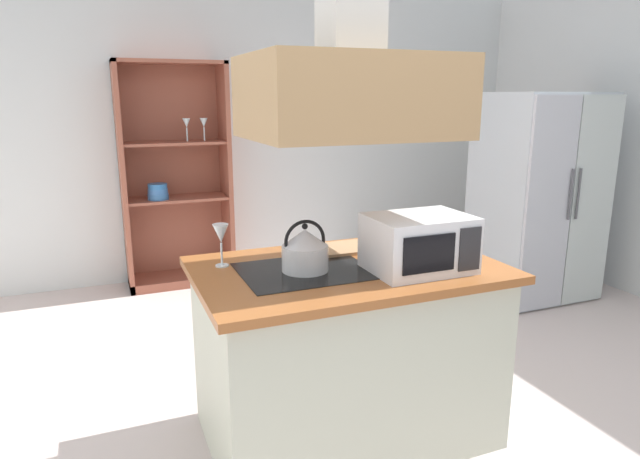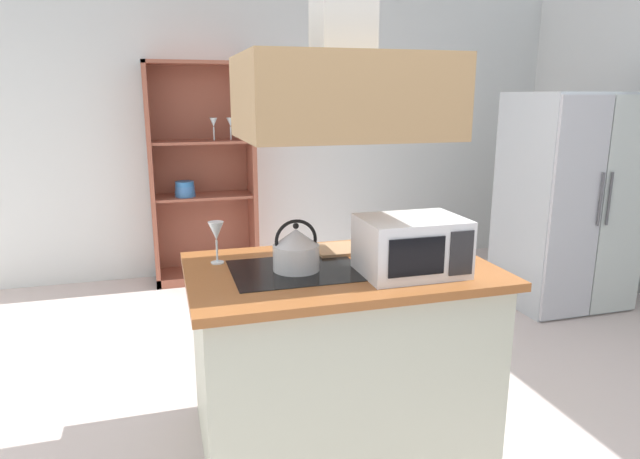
# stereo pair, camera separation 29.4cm
# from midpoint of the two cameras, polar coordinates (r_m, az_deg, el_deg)

# --- Properties ---
(ground_plane) EXTENTS (7.80, 7.80, 0.00)m
(ground_plane) POSITION_cam_midpoint_polar(r_m,az_deg,el_deg) (3.11, 9.52, -19.64)
(ground_plane) COLOR beige
(wall_back) EXTENTS (6.00, 0.12, 2.70)m
(wall_back) POSITION_cam_midpoint_polar(r_m,az_deg,el_deg) (5.46, -3.80, 10.01)
(wall_back) COLOR silver
(wall_back) RESTS_ON ground
(kitchen_island) EXTENTS (1.45, 0.93, 0.90)m
(kitchen_island) POSITION_cam_midpoint_polar(r_m,az_deg,el_deg) (2.82, 5.10, -12.56)
(kitchen_island) COLOR #B2B6A1
(kitchen_island) RESTS_ON ground
(range_hood) EXTENTS (0.90, 0.70, 1.19)m
(range_hood) POSITION_cam_midpoint_polar(r_m,az_deg,el_deg) (2.53, 5.77, 15.77)
(range_hood) COLOR #A98254
(refrigerator) EXTENTS (0.90, 0.78, 1.72)m
(refrigerator) POSITION_cam_midpoint_polar(r_m,az_deg,el_deg) (4.97, 25.69, 2.64)
(refrigerator) COLOR #ADB6BD
(refrigerator) RESTS_ON ground
(dish_cabinet) EXTENTS (0.94, 0.40, 1.98)m
(dish_cabinet) POSITION_cam_midpoint_polar(r_m,az_deg,el_deg) (5.19, -10.42, 4.48)
(dish_cabinet) COLOR brown
(dish_cabinet) RESTS_ON ground
(kettle) EXTENTS (0.22, 0.22, 0.24)m
(kettle) POSITION_cam_midpoint_polar(r_m,az_deg,el_deg) (2.55, 0.81, -2.11)
(kettle) COLOR silver
(kettle) RESTS_ON kitchen_island
(cutting_board) EXTENTS (0.34, 0.25, 0.02)m
(cutting_board) POSITION_cam_midpoint_polar(r_m,az_deg,el_deg) (2.92, 5.70, -2.02)
(cutting_board) COLOR #A77F57
(cutting_board) RESTS_ON kitchen_island
(microwave) EXTENTS (0.46, 0.35, 0.26)m
(microwave) POSITION_cam_midpoint_polar(r_m,az_deg,el_deg) (2.57, 12.64, -1.68)
(microwave) COLOR silver
(microwave) RESTS_ON kitchen_island
(wine_glass_on_counter) EXTENTS (0.08, 0.08, 0.21)m
(wine_glass_on_counter) POSITION_cam_midpoint_polar(r_m,az_deg,el_deg) (2.67, -7.59, -0.38)
(wine_glass_on_counter) COLOR silver
(wine_glass_on_counter) RESTS_ON kitchen_island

